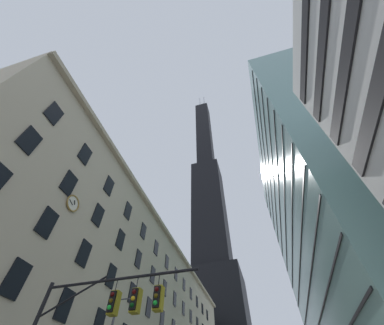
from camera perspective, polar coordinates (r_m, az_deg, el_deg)
station_building at (r=46.08m, az=-14.74°, el=-33.78°), size 13.32×73.44×26.22m
dark_skyscraper at (r=113.59m, az=4.80°, el=-17.29°), size 22.17×22.17×205.15m
glass_office_midrise at (r=49.85m, az=31.01°, el=-12.49°), size 14.88×45.55×52.70m
traffic_signal_mast at (r=13.51m, az=-21.29°, el=-32.01°), size 8.48×0.63×7.05m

